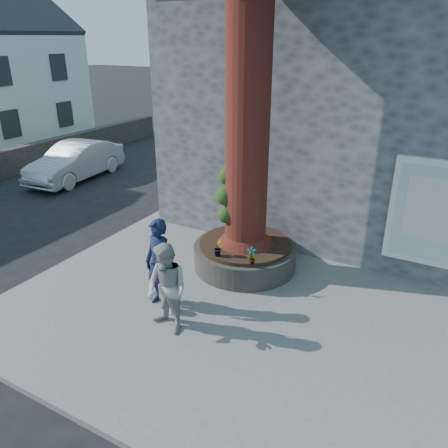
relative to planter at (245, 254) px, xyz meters
The scene contains 13 objects.
ground 2.19m from the planter, 111.80° to the right, with size 120.00×120.00×0.00m, color black.
pavement 1.27m from the planter, 55.01° to the right, with size 9.00×8.00×0.12m, color slate.
yellow_line 4.00m from the planter, 165.44° to the right, with size 0.10×30.00×0.01m, color yellow.
stone_shop 6.12m from the planter, 71.86° to the left, with size 10.30×8.30×6.30m.
planter is the anchor object (origin of this frame).
man 2.37m from the planter, 108.68° to the right, with size 0.65×0.43×1.78m, color #141A39.
woman 2.81m from the planter, 92.87° to the right, with size 0.81×0.63×1.66m, color #9E9D97.
shopping_bag 2.34m from the planter, 100.97° to the right, with size 0.20×0.12×0.28m, color white.
car_silver 9.24m from the planter, 159.54° to the left, with size 1.44×4.12×1.36m, color #B3B5BB.
plant_a 1.14m from the planter, 56.08° to the right, with size 0.20×0.13×0.37m, color gray.
plant_b 1.00m from the planter, 104.21° to the right, with size 0.20×0.19×0.36m, color gray.
plant_c 0.50m from the planter, 136.67° to the right, with size 0.19×0.19×0.34m, color gray.
plant_d 1.17m from the planter, 128.24° to the left, with size 0.24×0.21×0.26m, color gray.
Camera 1 is at (4.65, -5.91, 4.94)m, focal length 35.00 mm.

